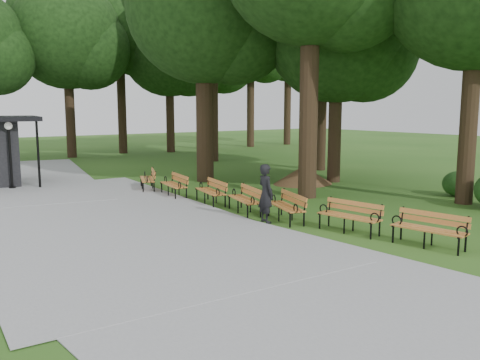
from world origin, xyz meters
TOP-DOWN VIEW (x-y plane):
  - ground at (0.00, 0.00)m, footprint 100.00×100.00m
  - path at (-4.00, 3.00)m, footprint 12.00×38.00m
  - person at (0.05, -0.58)m, footprint 0.51×0.70m
  - lamp_post at (-4.94, 10.47)m, footprint 0.32×0.32m
  - dirt_mound at (6.15, 4.52)m, footprint 2.38×2.38m
  - bench_0 at (1.71, -4.99)m, footprint 0.99×1.99m
  - bench_1 at (1.20, -2.84)m, footprint 0.95×1.98m
  - bench_2 at (0.68, -0.76)m, footprint 1.14×2.00m
  - bench_3 at (0.34, 0.93)m, footprint 1.06×2.00m
  - bench_4 at (0.25, 2.90)m, footprint 0.96×1.98m
  - bench_5 at (-0.12, 5.04)m, footprint 0.90×1.97m
  - bench_6 at (-0.30, 7.07)m, footprint 1.28×2.00m
  - lawn_tree_1 at (7.76, 4.20)m, footprint 6.43×6.43m
  - lawn_tree_2 at (2.98, 7.81)m, footprint 7.01×7.01m
  - lawn_tree_4 at (7.94, 15.18)m, footprint 7.41×7.41m
  - lawn_tree_5 at (10.37, 7.79)m, footprint 5.62×5.62m
  - tree_backdrop at (6.97, 23.30)m, footprint 36.22×8.54m
  - shrub_1 at (8.91, -1.32)m, footprint 1.16×1.16m

SIDE VIEW (x-z plane):
  - ground at x=0.00m, z-range 0.00..0.00m
  - shrub_1 at x=8.91m, z-range -0.49..0.49m
  - path at x=-4.00m, z-range 0.00..0.06m
  - dirt_mound at x=6.15m, z-range 0.00..0.82m
  - bench_0 at x=1.71m, z-range 0.00..0.88m
  - bench_1 at x=1.20m, z-range 0.00..0.88m
  - bench_2 at x=0.68m, z-range 0.00..0.88m
  - bench_3 at x=0.34m, z-range 0.00..0.88m
  - bench_4 at x=0.25m, z-range 0.00..0.88m
  - bench_5 at x=-0.12m, z-range 0.00..0.88m
  - bench_6 at x=-0.30m, z-range 0.00..0.88m
  - person at x=0.05m, z-range 0.00..1.77m
  - lamp_post at x=-4.94m, z-range 0.65..3.48m
  - lawn_tree_5 at x=10.37m, z-range 1.96..11.57m
  - lawn_tree_1 at x=7.76m, z-range 1.78..11.83m
  - lawn_tree_2 at x=2.98m, z-range 2.18..13.67m
  - tree_backdrop at x=6.97m, z-range 0.00..16.65m
  - lawn_tree_4 at x=7.94m, z-range 2.71..15.65m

